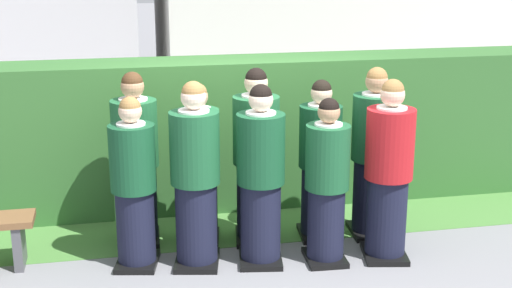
# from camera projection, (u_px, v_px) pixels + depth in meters

# --- Properties ---
(ground_plane) EXTENTS (60.00, 60.00, 0.00)m
(ground_plane) POSITION_uv_depth(u_px,v_px,m) (262.00, 261.00, 6.57)
(ground_plane) COLOR slate
(student_front_row_0) EXTENTS (0.44, 0.53, 1.57)m
(student_front_row_0) POSITION_uv_depth(u_px,v_px,m) (134.00, 187.00, 6.30)
(student_front_row_0) COLOR black
(student_front_row_0) RESTS_ON ground
(student_front_row_1) EXTENTS (0.48, 0.55, 1.70)m
(student_front_row_1) POSITION_uv_depth(u_px,v_px,m) (195.00, 180.00, 6.31)
(student_front_row_1) COLOR black
(student_front_row_1) RESTS_ON ground
(student_front_row_2) EXTENTS (0.45, 0.55, 1.66)m
(student_front_row_2) POSITION_uv_depth(u_px,v_px,m) (261.00, 180.00, 6.36)
(student_front_row_2) COLOR black
(student_front_row_2) RESTS_ON ground
(student_front_row_3) EXTENTS (0.40, 0.46, 1.54)m
(student_front_row_3) POSITION_uv_depth(u_px,v_px,m) (327.00, 186.00, 6.39)
(student_front_row_3) COLOR black
(student_front_row_3) RESTS_ON ground
(student_in_red_blazer) EXTENTS (0.47, 0.55, 1.69)m
(student_in_red_blazer) POSITION_uv_depth(u_px,v_px,m) (388.00, 175.00, 6.46)
(student_in_red_blazer) COLOR black
(student_in_red_blazer) RESTS_ON ground
(student_rear_row_0) EXTENTS (0.44, 0.50, 1.69)m
(student_rear_row_0) POSITION_uv_depth(u_px,v_px,m) (136.00, 163.00, 6.81)
(student_rear_row_0) COLOR black
(student_rear_row_0) RESTS_ON ground
(student_rear_row_1) EXTENTS (0.44, 0.53, 1.58)m
(student_rear_row_1) POSITION_uv_depth(u_px,v_px,m) (199.00, 168.00, 6.83)
(student_rear_row_1) COLOR black
(student_rear_row_1) RESTS_ON ground
(student_rear_row_2) EXTENTS (0.47, 0.55, 1.72)m
(student_rear_row_2) POSITION_uv_depth(u_px,v_px,m) (256.00, 160.00, 6.84)
(student_rear_row_2) COLOR black
(student_rear_row_2) RESTS_ON ground
(student_rear_row_3) EXTENTS (0.41, 0.49, 1.59)m
(student_rear_row_3) POSITION_uv_depth(u_px,v_px,m) (320.00, 164.00, 6.94)
(student_rear_row_3) COLOR black
(student_rear_row_3) RESTS_ON ground
(student_rear_row_4) EXTENTS (0.44, 0.55, 1.70)m
(student_rear_row_4) POSITION_uv_depth(u_px,v_px,m) (373.00, 157.00, 6.99)
(student_rear_row_4) COLOR black
(student_rear_row_4) RESTS_ON ground
(hedge) EXTENTS (7.09, 0.70, 1.63)m
(hedge) POSITION_uv_depth(u_px,v_px,m) (232.00, 132.00, 7.86)
(hedge) COLOR #33662D
(hedge) RESTS_ON ground
(lawn_strip) EXTENTS (7.09, 0.90, 0.01)m
(lawn_strip) POSITION_uv_depth(u_px,v_px,m) (246.00, 228.00, 7.33)
(lawn_strip) COLOR #477A38
(lawn_strip) RESTS_ON ground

